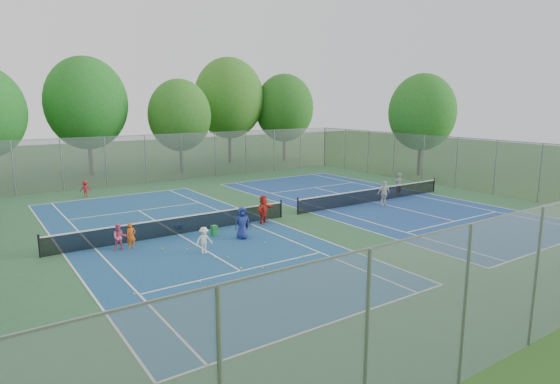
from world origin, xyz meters
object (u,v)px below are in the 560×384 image
Objects in this scene: net_right at (373,195)px; instructor at (398,184)px; ball_crate at (178,227)px; ball_hopper at (214,231)px; net_left at (178,226)px.

net_right is 3.21m from instructor.
ball_crate is 16.77m from instructor.
ball_hopper is at bearing -65.08° from ball_crate.
net_left is at bearing -110.94° from ball_crate.
net_right reaches higher than ball_hopper.
net_left is 23.65× the size of ball_hopper.
net_right is at bearing -2.61° from instructor.
instructor reaches higher than ball_hopper.
ball_hopper is at bearing -6.78° from instructor.
ball_crate is at bearing 114.92° from ball_hopper.
ball_crate is at bearing -14.78° from instructor.
instructor is (16.75, -0.38, 0.69)m from ball_crate.
net_right is at bearing -4.13° from ball_crate.
net_left is 14.00m from net_right.
ball_crate is at bearing 69.06° from net_left.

